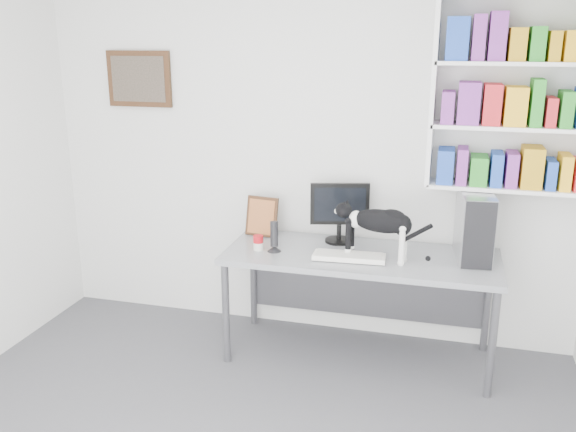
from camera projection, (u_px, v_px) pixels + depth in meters
The scene contains 11 objects.
room at pixel (198, 242), 2.65m from camera, with size 4.01×4.01×2.70m.
bookshelf at pixel (514, 95), 3.88m from camera, with size 1.03×0.28×1.24m, color white.
wall_art at pixel (139, 79), 4.65m from camera, with size 0.52×0.04×0.42m, color #462616.
desk at pixel (359, 306), 4.29m from camera, with size 1.86×0.73×0.78m, color gray.
monitor at pixel (339, 212), 4.36m from camera, with size 0.42×0.20×0.45m, color black.
keyboard at pixel (349, 256), 4.08m from camera, with size 0.48×0.18×0.04m, color white.
pc_tower at pixel (474, 226), 4.04m from camera, with size 0.20×0.46×0.46m, color #ACACB0.
speaker at pixel (274, 236), 4.20m from camera, with size 0.10×0.10×0.22m, color black.
leaning_print at pixel (262, 216), 4.53m from camera, with size 0.25×0.10×0.31m, color #462616.
soup_can at pixel (258, 243), 4.25m from camera, with size 0.07×0.07×0.10m, color #B70F17.
cat at pixel (378, 234), 4.02m from camera, with size 0.59×0.16×0.36m, color black, non-canonical shape.
Camera 1 is at (1.03, -2.33, 2.21)m, focal length 38.00 mm.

